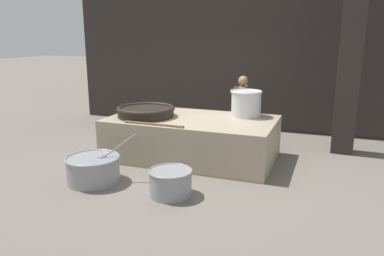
{
  "coord_description": "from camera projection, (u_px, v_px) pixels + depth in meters",
  "views": [
    {
      "loc": [
        2.46,
        -6.49,
        2.29
      ],
      "look_at": [
        0.0,
        0.0,
        0.58
      ],
      "focal_mm": 35.0,
      "sensor_mm": 36.0,
      "label": 1
    }
  ],
  "objects": [
    {
      "name": "stock_pot",
      "position": [
        246.0,
        103.0,
        7.21
      ],
      "size": [
        0.61,
        0.61,
        0.5
      ],
      "color": "silver",
      "rests_on": "hearth_platform"
    },
    {
      "name": "prep_bowl_meat",
      "position": [
        170.0,
        181.0,
        5.49
      ],
      "size": [
        0.65,
        0.65,
        0.4
      ],
      "color": "gray",
      "rests_on": "ground_plane"
    },
    {
      "name": "support_pillar",
      "position": [
        351.0,
        47.0,
        7.13
      ],
      "size": [
        0.42,
        0.42,
        4.19
      ],
      "primitive_type": "cube",
      "color": "#2D2826",
      "rests_on": "ground_plane"
    },
    {
      "name": "prep_bowl_vegetables",
      "position": [
        93.0,
        168.0,
        5.99
      ],
      "size": [
        1.04,
        0.87,
        0.78
      ],
      "color": "gray",
      "rests_on": "ground_plane"
    },
    {
      "name": "giant_wok_near",
      "position": [
        146.0,
        111.0,
        7.21
      ],
      "size": [
        1.12,
        1.12,
        0.2
      ],
      "color": "black",
      "rests_on": "hearth_platform"
    },
    {
      "name": "cook",
      "position": [
        242.0,
        108.0,
        7.92
      ],
      "size": [
        0.36,
        0.56,
        1.49
      ],
      "rotation": [
        0.0,
        0.0,
        3.22
      ],
      "color": "#8C6647",
      "rests_on": "ground_plane"
    },
    {
      "name": "back_wall",
      "position": [
        231.0,
        44.0,
        9.31
      ],
      "size": [
        8.55,
        0.24,
        4.19
      ],
      "primitive_type": "cube",
      "color": "#2D2826",
      "rests_on": "ground_plane"
    },
    {
      "name": "ground_plane",
      "position": [
        192.0,
        157.0,
        7.29
      ],
      "size": [
        60.0,
        60.0,
        0.0
      ],
      "primitive_type": "plane",
      "color": "slate"
    },
    {
      "name": "hearth_platform",
      "position": [
        192.0,
        138.0,
        7.19
      ],
      "size": [
        3.12,
        1.77,
        0.78
      ],
      "color": "tan",
      "rests_on": "ground_plane"
    },
    {
      "name": "stirring_paddle",
      "position": [
        156.0,
        124.0,
        6.51
      ],
      "size": [
        1.14,
        0.1,
        0.04
      ],
      "rotation": [
        0.0,
        0.0,
        -0.01
      ],
      "color": "brown",
      "rests_on": "hearth_platform"
    }
  ]
}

